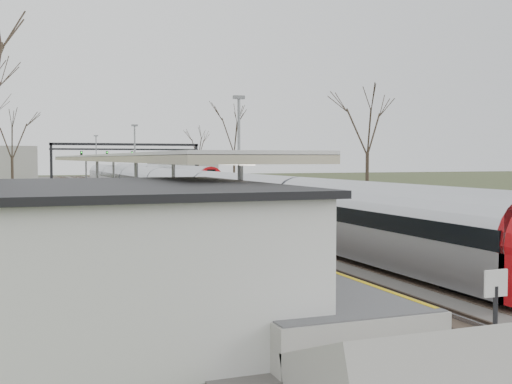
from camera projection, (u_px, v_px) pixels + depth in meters
track_bed at (178, 197)px, 63.37m from camera, size 24.00×160.00×0.22m
platform at (106, 208)px, 43.70m from camera, size 3.50×69.00×1.00m
canopy at (116, 158)px, 39.31m from camera, size 4.10×50.00×3.11m
station_building at (130, 258)px, 14.89m from camera, size 6.00×9.00×3.20m
signal_gantry at (127, 151)px, 91.11m from camera, size 21.00×0.59×6.08m
tree_east_far at (368, 120)px, 55.74m from camera, size 5.00×5.00×10.30m
train_near at (161, 185)px, 57.78m from camera, size 2.62×90.21×3.05m
train_far at (153, 175)px, 95.06m from camera, size 2.62×60.21×3.05m
passenger at (221, 218)px, 21.16m from camera, size 0.69×0.81×1.89m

